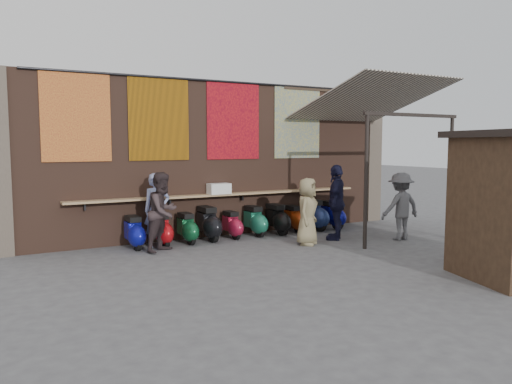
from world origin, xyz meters
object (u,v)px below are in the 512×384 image
at_px(scooter_stool_4, 232,225).
at_px(diner_left, 157,210).
at_px(scooter_stool_1, 161,230).
at_px(shopper_grey, 401,206).
at_px(scooter_stool_0, 134,233).
at_px(scooter_stool_7, 294,219).
at_px(scooter_stool_3, 208,224).
at_px(scooter_stool_9, 332,215).
at_px(shelf_box, 219,189).
at_px(scooter_stool_2, 187,228).
at_px(shopper_navy, 336,202).
at_px(scooter_stool_8, 314,215).
at_px(shopper_tan, 307,211).
at_px(scooter_stool_6, 277,219).
at_px(diner_right, 163,212).
at_px(scooter_stool_5, 255,221).

relative_size(scooter_stool_4, diner_left, 0.42).
height_order(scooter_stool_1, shopper_grey, shopper_grey).
bearing_deg(scooter_stool_0, scooter_stool_7, 0.92).
bearing_deg(scooter_stool_0, scooter_stool_3, 2.13).
xyz_separation_m(scooter_stool_3, scooter_stool_9, (3.78, -0.08, -0.03)).
relative_size(shelf_box, scooter_stool_7, 0.74).
bearing_deg(scooter_stool_2, scooter_stool_3, 6.56).
bearing_deg(shopper_navy, scooter_stool_8, -146.80).
xyz_separation_m(scooter_stool_1, scooter_stool_9, (5.03, 0.02, 0.00)).
distance_m(scooter_stool_7, scooter_stool_9, 1.24).
distance_m(diner_left, shopper_tan, 3.54).
xyz_separation_m(shelf_box, scooter_stool_3, (-0.42, -0.26, -0.84)).
distance_m(shopper_navy, shopper_tan, 1.03).
relative_size(scooter_stool_7, scooter_stool_9, 0.92).
height_order(scooter_stool_6, shopper_grey, shopper_grey).
bearing_deg(scooter_stool_6, scooter_stool_2, 179.66).
distance_m(scooter_stool_1, scooter_stool_4, 1.89).
bearing_deg(shelf_box, scooter_stool_6, -12.43).
relative_size(scooter_stool_0, diner_right, 0.44).
bearing_deg(scooter_stool_8, shopper_grey, -63.73).
xyz_separation_m(scooter_stool_0, shopper_navy, (4.74, -1.36, 0.57)).
distance_m(scooter_stool_3, scooter_stool_5, 1.32).
xyz_separation_m(shelf_box, scooter_stool_2, (-1.01, -0.32, -0.89)).
distance_m(scooter_stool_2, shopper_navy, 3.76).
bearing_deg(scooter_stool_9, scooter_stool_2, 179.88).
xyz_separation_m(scooter_stool_3, diner_left, (-1.33, -0.04, 0.44)).
xyz_separation_m(scooter_stool_2, scooter_stool_5, (1.91, 0.07, 0.02)).
xyz_separation_m(shelf_box, diner_right, (-1.79, -0.90, -0.37)).
bearing_deg(shopper_grey, scooter_stool_9, -73.86).
xyz_separation_m(scooter_stool_3, diner_right, (-1.38, -0.64, 0.47)).
height_order(scooter_stool_0, shopper_grey, shopper_grey).
distance_m(scooter_stool_2, scooter_stool_7, 3.14).
xyz_separation_m(shelf_box, shopper_navy, (2.45, -1.68, -0.32)).
relative_size(scooter_stool_8, shopper_navy, 0.48).
distance_m(shelf_box, shopper_grey, 4.59).
bearing_deg(scooter_stool_1, shopper_grey, -21.34).
height_order(scooter_stool_0, scooter_stool_1, scooter_stool_1).
xyz_separation_m(scooter_stool_1, shopper_navy, (4.11, -1.33, 0.56)).
xyz_separation_m(scooter_stool_5, scooter_stool_8, (1.85, -0.06, 0.04)).
bearing_deg(scooter_stool_3, scooter_stool_6, -2.44).
distance_m(scooter_stool_0, scooter_stool_5, 3.20).
relative_size(scooter_stool_0, scooter_stool_8, 0.88).
distance_m(scooter_stool_9, shopper_tan, 2.49).
height_order(diner_right, shopper_grey, diner_right).
xyz_separation_m(scooter_stool_7, diner_right, (-3.93, -0.65, 0.53)).
bearing_deg(scooter_stool_1, scooter_stool_0, 177.92).
xyz_separation_m(scooter_stool_3, scooter_stool_7, (2.55, 0.00, -0.07)).
bearing_deg(scooter_stool_5, scooter_stool_0, -178.72).
distance_m(shelf_box, scooter_stool_0, 2.48).
distance_m(scooter_stool_1, scooter_stool_5, 2.57).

